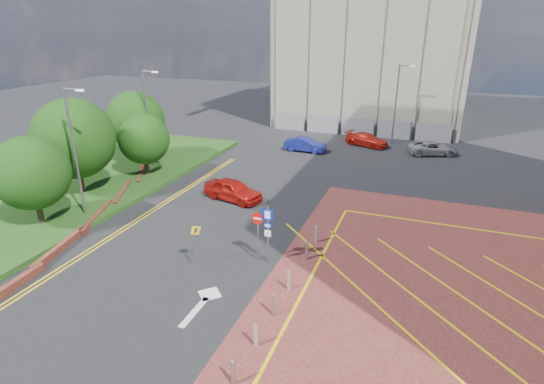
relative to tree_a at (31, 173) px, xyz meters
The scene contains 19 objects.
ground 14.43m from the tree_a, ahead, with size 140.00×140.00×0.00m, color black.
grass_bed 7.95m from the tree_a, 123.69° to the left, with size 14.00×32.00×0.30m, color #224415.
retaining_wall 4.44m from the tree_a, 42.27° to the left, with size 6.06×20.33×0.40m.
tree_a is the anchor object (origin of this frame).
tree_b 5.27m from the tree_a, 106.70° to the left, with size 5.60×5.60×6.74m.
tree_c 10.02m from the tree_a, 87.14° to the left, with size 4.00×4.00×4.90m.
tree_d 13.24m from the tree_a, 100.89° to the left, with size 5.00×5.00×6.08m.
lamp_left_near 2.80m from the tree_a, 51.70° to the left, with size 1.53×0.16×8.00m.
lamp_left_far 12.06m from the tree_a, 92.01° to the left, with size 1.53×0.16×8.00m.
lamp_back 33.34m from the tree_a, 57.15° to the left, with size 1.53×0.16×8.00m.
sign_cluster 14.41m from the tree_a, ahead, with size 1.17×0.12×3.20m.
warning_sign 11.28m from the tree_a, ahead, with size 0.77×0.42×2.25m.
bollard_row 16.66m from the tree_a, ahead, with size 0.14×11.14×0.90m.
construction_building 43.04m from the tree_a, 70.71° to the left, with size 21.20×19.20×22.00m, color #A59E87.
construction_fence 33.63m from the tree_a, 63.43° to the left, with size 21.60×0.06×2.00m, color gray.
car_red_left 12.49m from the tree_a, 41.62° to the left, with size 1.77×4.39×1.50m, color #B2150F.
car_blue_back 24.34m from the tree_a, 64.67° to the left, with size 1.43×4.09×1.35m, color navy.
car_red_back 30.54m from the tree_a, 58.95° to the left, with size 1.82×4.47×1.30m, color red.
car_silver_back 33.49m from the tree_a, 48.61° to the left, with size 2.11×4.57×1.27m, color #A1A2A8.
Camera 1 is at (7.51, -17.01, 11.58)m, focal length 28.00 mm.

